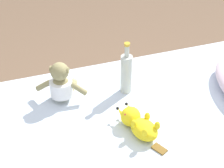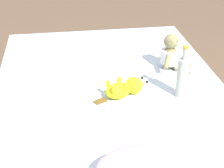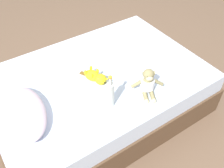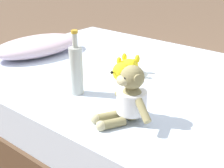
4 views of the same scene
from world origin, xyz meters
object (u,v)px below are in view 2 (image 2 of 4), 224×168
plush_yellow_creature (125,88)px  glass_bottle (182,77)px  plush_monkey (172,54)px  bed (112,126)px

plush_yellow_creature → glass_bottle: 0.33m
plush_monkey → glass_bottle: bearing=82.3°
bed → plush_monkey: 0.60m
plush_yellow_creature → glass_bottle: bearing=170.8°
bed → plush_yellow_creature: bearing=141.1°
bed → glass_bottle: glass_bottle is taller
bed → plush_yellow_creature: 0.31m
plush_monkey → plush_yellow_creature: bearing=39.3°
plush_monkey → glass_bottle: glass_bottle is taller
plush_monkey → glass_bottle: (0.05, 0.35, 0.03)m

